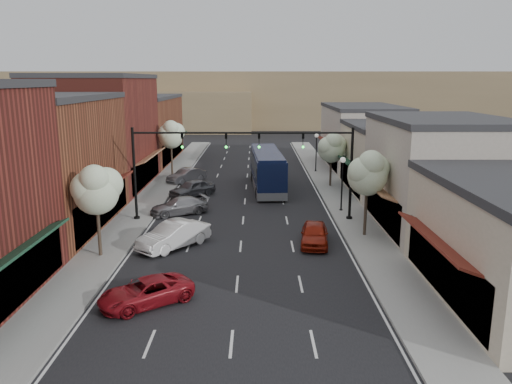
{
  "coord_description": "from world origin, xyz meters",
  "views": [
    {
      "loc": [
        1.0,
        -28.19,
        10.36
      ],
      "look_at": [
        0.97,
        7.98,
        2.2
      ],
      "focal_mm": 35.0,
      "sensor_mm": 36.0,
      "label": 1
    }
  ],
  "objects_px": {
    "parked_car_a": "(146,292)",
    "parked_car_b": "(174,235)",
    "tree_right_near": "(368,172)",
    "tree_left_far": "(171,134)",
    "coach_bus": "(267,169)",
    "tree_left_near": "(96,188)",
    "parked_car_c": "(179,206)",
    "signal_mast_right": "(319,160)",
    "red_hatchback": "(314,234)",
    "signal_mast_left": "(166,160)",
    "tree_right_far": "(332,147)",
    "parked_car_d": "(192,188)",
    "lamp_post_far": "(316,146)",
    "parked_car_e": "(187,176)",
    "lamp_post_near": "(342,175)"
  },
  "relations": [
    {
      "from": "tree_right_far",
      "to": "parked_car_d",
      "type": "xyz_separation_m",
      "value": [
        -13.16,
        -4.06,
        -3.23
      ]
    },
    {
      "from": "lamp_post_far",
      "to": "red_hatchback",
      "type": "xyz_separation_m",
      "value": [
        -3.07,
        -25.67,
        -2.28
      ]
    },
    {
      "from": "signal_mast_left",
      "to": "tree_right_far",
      "type": "distance_m",
      "value": 18.39
    },
    {
      "from": "parked_car_b",
      "to": "parked_car_c",
      "type": "bearing_deg",
      "value": 135.21
    },
    {
      "from": "tree_right_near",
      "to": "red_hatchback",
      "type": "distance_m",
      "value": 5.44
    },
    {
      "from": "lamp_post_far",
      "to": "parked_car_e",
      "type": "height_order",
      "value": "lamp_post_far"
    },
    {
      "from": "tree_right_near",
      "to": "tree_left_near",
      "type": "xyz_separation_m",
      "value": [
        -16.6,
        -4.0,
        -0.23
      ]
    },
    {
      "from": "signal_mast_right",
      "to": "lamp_post_near",
      "type": "xyz_separation_m",
      "value": [
        2.18,
        2.5,
        -1.62
      ]
    },
    {
      "from": "tree_right_near",
      "to": "parked_car_a",
      "type": "height_order",
      "value": "tree_right_near"
    },
    {
      "from": "tree_right_far",
      "to": "lamp_post_far",
      "type": "distance_m",
      "value": 8.13
    },
    {
      "from": "parked_car_d",
      "to": "parked_car_e",
      "type": "xyz_separation_m",
      "value": [
        -1.39,
        6.38,
        -0.04
      ]
    },
    {
      "from": "lamp_post_near",
      "to": "lamp_post_far",
      "type": "bearing_deg",
      "value": 90.0
    },
    {
      "from": "signal_mast_right",
      "to": "tree_left_near",
      "type": "height_order",
      "value": "signal_mast_right"
    },
    {
      "from": "tree_right_near",
      "to": "tree_left_far",
      "type": "relative_size",
      "value": 0.97
    },
    {
      "from": "tree_right_near",
      "to": "parked_car_e",
      "type": "xyz_separation_m",
      "value": [
        -14.55,
        18.33,
        -3.73
      ]
    },
    {
      "from": "tree_left_near",
      "to": "parked_car_d",
      "type": "bearing_deg",
      "value": 77.81
    },
    {
      "from": "tree_left_near",
      "to": "parked_car_c",
      "type": "height_order",
      "value": "tree_left_near"
    },
    {
      "from": "lamp_post_near",
      "to": "coach_bus",
      "type": "height_order",
      "value": "lamp_post_near"
    },
    {
      "from": "tree_left_far",
      "to": "tree_left_near",
      "type": "bearing_deg",
      "value": -90.0
    },
    {
      "from": "coach_bus",
      "to": "parked_car_c",
      "type": "height_order",
      "value": "coach_bus"
    },
    {
      "from": "lamp_post_far",
      "to": "parked_car_b",
      "type": "height_order",
      "value": "lamp_post_far"
    },
    {
      "from": "signal_mast_left",
      "to": "parked_car_d",
      "type": "xyz_separation_m",
      "value": [
        0.81,
        7.89,
        -3.86
      ]
    },
    {
      "from": "signal_mast_left",
      "to": "lamp_post_near",
      "type": "distance_m",
      "value": 13.75
    },
    {
      "from": "signal_mast_left",
      "to": "lamp_post_far",
      "type": "xyz_separation_m",
      "value": [
        13.42,
        20.0,
        -1.62
      ]
    },
    {
      "from": "tree_left_far",
      "to": "signal_mast_right",
      "type": "bearing_deg",
      "value": -52.29
    },
    {
      "from": "tree_left_near",
      "to": "red_hatchback",
      "type": "relative_size",
      "value": 1.34
    },
    {
      "from": "parked_car_a",
      "to": "parked_car_e",
      "type": "xyz_separation_m",
      "value": [
        -2.0,
        28.67,
        0.1
      ]
    },
    {
      "from": "parked_car_d",
      "to": "lamp_post_far",
      "type": "bearing_deg",
      "value": 88.42
    },
    {
      "from": "parked_car_a",
      "to": "parked_car_b",
      "type": "xyz_separation_m",
      "value": [
        0.0,
        8.15,
        0.2
      ]
    },
    {
      "from": "signal_mast_right",
      "to": "coach_bus",
      "type": "height_order",
      "value": "signal_mast_right"
    },
    {
      "from": "tree_left_far",
      "to": "coach_bus",
      "type": "height_order",
      "value": "tree_left_far"
    },
    {
      "from": "tree_left_far",
      "to": "red_hatchback",
      "type": "relative_size",
      "value": 1.45
    },
    {
      "from": "signal_mast_right",
      "to": "red_hatchback",
      "type": "relative_size",
      "value": 1.94
    },
    {
      "from": "tree_left_far",
      "to": "tree_right_near",
      "type": "bearing_deg",
      "value": -52.96
    },
    {
      "from": "tree_right_far",
      "to": "tree_left_near",
      "type": "xyz_separation_m",
      "value": [
        -16.6,
        -20.0,
        0.23
      ]
    },
    {
      "from": "tree_left_near",
      "to": "tree_left_far",
      "type": "xyz_separation_m",
      "value": [
        -0.0,
        26.0,
        0.38
      ]
    },
    {
      "from": "lamp_post_near",
      "to": "tree_left_near",
      "type": "bearing_deg",
      "value": -146.67
    },
    {
      "from": "signal_mast_right",
      "to": "tree_right_near",
      "type": "distance_m",
      "value": 4.89
    },
    {
      "from": "red_hatchback",
      "to": "parked_car_e",
      "type": "bearing_deg",
      "value": 125.47
    },
    {
      "from": "parked_car_c",
      "to": "parked_car_b",
      "type": "bearing_deg",
      "value": -20.97
    },
    {
      "from": "tree_right_near",
      "to": "parked_car_b",
      "type": "height_order",
      "value": "tree_right_near"
    },
    {
      "from": "tree_left_near",
      "to": "parked_car_e",
      "type": "bearing_deg",
      "value": 84.75
    },
    {
      "from": "coach_bus",
      "to": "tree_left_near",
      "type": "bearing_deg",
      "value": -121.39
    },
    {
      "from": "lamp_post_far",
      "to": "parked_car_a",
      "type": "bearing_deg",
      "value": -109.23
    },
    {
      "from": "tree_right_near",
      "to": "lamp_post_near",
      "type": "relative_size",
      "value": 1.34
    },
    {
      "from": "coach_bus",
      "to": "lamp_post_near",
      "type": "bearing_deg",
      "value": -60.04
    },
    {
      "from": "tree_right_near",
      "to": "parked_car_d",
      "type": "bearing_deg",
      "value": 137.76
    },
    {
      "from": "signal_mast_right",
      "to": "parked_car_a",
      "type": "relative_size",
      "value": 1.84
    },
    {
      "from": "lamp_post_far",
      "to": "parked_car_e",
      "type": "xyz_separation_m",
      "value": [
        -14.0,
        -5.73,
        -2.29
      ]
    },
    {
      "from": "parked_car_c",
      "to": "parked_car_a",
      "type": "bearing_deg",
      "value": -24.08
    }
  ]
}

